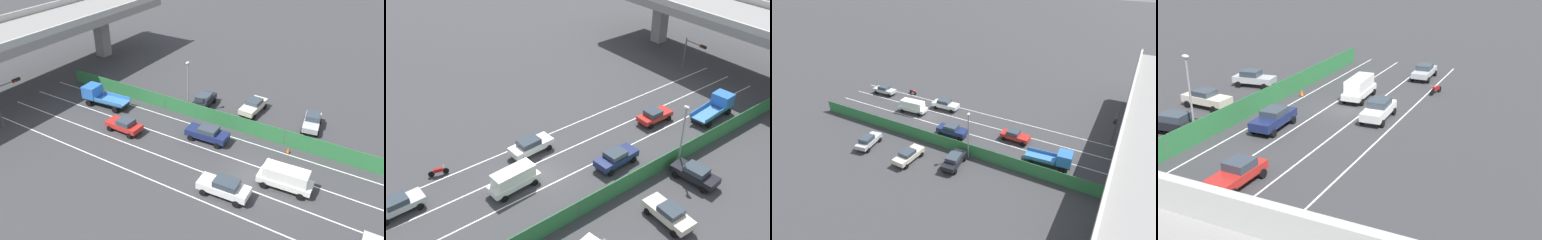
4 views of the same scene
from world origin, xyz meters
TOP-DOWN VIEW (x-y plane):
  - ground_plane at (0.00, 0.00)m, footprint 300.00×300.00m
  - lane_line_left_edge at (-5.25, 6.95)m, footprint 0.14×49.91m
  - lane_line_mid_left at (-1.75, 6.95)m, footprint 0.14×49.91m
  - lane_line_mid_right at (1.75, 6.95)m, footprint 0.14×49.91m
  - lane_line_right_edge at (5.25, 6.95)m, footprint 0.14×49.91m
  - elevated_overpass at (0.00, 33.91)m, footprint 51.86×10.62m
  - green_fence at (6.73, 6.95)m, footprint 0.10×46.01m
  - car_van_white at (0.14, -3.11)m, footprint 2.26×4.98m
  - car_sedan_red at (0.03, 15.43)m, footprint 2.04×4.24m
  - car_hatchback_white at (-3.58, 1.08)m, footprint 2.23×4.71m
  - car_sedan_navy at (3.27, 6.63)m, footprint 2.24×4.71m
  - car_sedan_silver at (-3.34, -12.53)m, footprint 2.07×4.46m
  - flatbed_truck_blue at (3.41, 22.39)m, footprint 2.76×6.10m
  - motorcycle at (-6.00, -7.85)m, footprint 0.75×1.91m
  - parked_sedan_cream at (11.66, 4.93)m, footprint 4.64×2.17m
  - parked_sedan_dark at (9.66, 10.78)m, footprint 4.66×2.40m
  - traffic_light at (-5.28, 27.90)m, footprint 3.41×0.46m
  - street_lamp at (7.08, 11.48)m, footprint 0.60×0.36m
  - traffic_cone at (5.60, -1.61)m, footprint 0.47×0.47m

SIDE VIEW (x-z plane):
  - ground_plane at x=0.00m, z-range 0.00..0.00m
  - lane_line_left_edge at x=-5.25m, z-range 0.00..0.01m
  - lane_line_mid_left at x=-1.75m, z-range 0.00..0.01m
  - lane_line_mid_right at x=1.75m, z-range 0.00..0.01m
  - lane_line_right_edge at x=5.25m, z-range 0.00..0.01m
  - traffic_cone at x=5.60m, z-range -0.02..0.61m
  - motorcycle at x=-6.00m, z-range -0.01..0.93m
  - car_sedan_red at x=0.03m, z-range 0.08..1.65m
  - car_sedan_silver at x=-3.34m, z-range 0.08..1.65m
  - parked_sedan_cream at x=11.66m, z-range 0.09..1.69m
  - parked_sedan_dark at x=9.66m, z-range 0.09..1.74m
  - car_sedan_navy at x=3.27m, z-range 0.09..1.75m
  - green_fence at x=6.73m, z-range 0.00..1.85m
  - car_hatchback_white at x=-3.58m, z-range 0.08..1.81m
  - car_van_white at x=0.14m, z-range 0.15..2.29m
  - flatbed_truck_blue at x=3.41m, z-range 0.05..2.43m
  - traffic_light at x=-5.28m, z-range 1.09..6.17m
  - street_lamp at x=7.08m, z-range 0.75..7.51m
  - elevated_overpass at x=0.00m, z-range 2.81..11.77m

